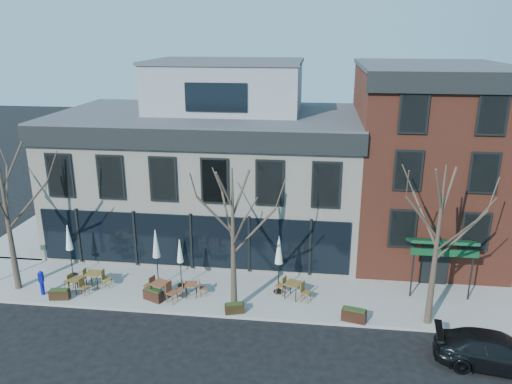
# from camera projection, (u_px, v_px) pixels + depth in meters

# --- Properties ---
(ground) EXTENTS (120.00, 120.00, 0.00)m
(ground) POSITION_uv_depth(u_px,v_px,m) (193.00, 272.00, 28.04)
(ground) COLOR black
(ground) RESTS_ON ground
(sidewalk_front) EXTENTS (33.50, 4.70, 0.15)m
(sidewalk_front) POSITION_uv_depth(u_px,v_px,m) (245.00, 293.00, 25.61)
(sidewalk_front) COLOR gray
(sidewalk_front) RESTS_ON ground
(sidewalk_side) EXTENTS (4.50, 12.00, 0.15)m
(sidewalk_side) POSITION_uv_depth(u_px,v_px,m) (57.00, 223.00, 35.01)
(sidewalk_side) COLOR gray
(sidewalk_side) RESTS_ON ground
(corner_building) EXTENTS (18.39, 10.39, 11.10)m
(corner_building) POSITION_uv_depth(u_px,v_px,m) (211.00, 167.00, 31.37)
(corner_building) COLOR beige
(corner_building) RESTS_ON ground
(red_brick_building) EXTENTS (8.20, 11.78, 11.18)m
(red_brick_building) POSITION_uv_depth(u_px,v_px,m) (424.00, 160.00, 29.49)
(red_brick_building) COLOR brown
(red_brick_building) RESTS_ON ground
(tree_corner) EXTENTS (3.93, 3.98, 7.92)m
(tree_corner) POSITION_uv_depth(u_px,v_px,m) (7.00, 214.00, 24.71)
(tree_corner) COLOR #382B21
(tree_corner) RESTS_ON sidewalk_front
(tree_mid) EXTENTS (3.50, 3.55, 7.04)m
(tree_mid) POSITION_uv_depth(u_px,v_px,m) (233.00, 240.00, 22.84)
(tree_mid) COLOR #382B21
(tree_mid) RESTS_ON sidewalk_front
(tree_right) EXTENTS (3.72, 3.77, 7.48)m
(tree_right) POSITION_uv_depth(u_px,v_px,m) (437.00, 245.00, 21.71)
(tree_right) COLOR #382B21
(tree_right) RESTS_ON sidewalk_front
(parked_sedan) EXTENTS (5.00, 2.57, 1.39)m
(parked_sedan) POSITION_uv_depth(u_px,v_px,m) (497.00, 352.00, 19.92)
(parked_sedan) COLOR black
(parked_sedan) RESTS_ON ground
(call_box) EXTENTS (0.26, 0.26, 1.33)m
(call_box) POSITION_uv_depth(u_px,v_px,m) (42.00, 282.00, 25.12)
(call_box) COLOR #0B119B
(call_box) RESTS_ON sidewalk_front
(cafe_set_0) EXTENTS (1.63, 1.02, 0.85)m
(cafe_set_0) POSITION_uv_depth(u_px,v_px,m) (76.00, 284.00, 25.48)
(cafe_set_0) COLOR brown
(cafe_set_0) RESTS_ON sidewalk_front
(cafe_set_1) EXTENTS (1.85, 0.75, 0.97)m
(cafe_set_1) POSITION_uv_depth(u_px,v_px,m) (94.00, 278.00, 25.96)
(cafe_set_1) COLOR brown
(cafe_set_1) RESTS_ON sidewalk_front
(cafe_set_2) EXTENTS (2.01, 1.26, 1.05)m
(cafe_set_2) POSITION_uv_depth(u_px,v_px,m) (160.00, 288.00, 24.81)
(cafe_set_2) COLOR brown
(cafe_set_2) RESTS_ON sidewalk_front
(cafe_set_3) EXTENTS (1.61, 0.73, 0.83)m
(cafe_set_3) POSITION_uv_depth(u_px,v_px,m) (191.00, 288.00, 25.07)
(cafe_set_3) COLOR brown
(cafe_set_3) RESTS_ON sidewalk_front
(cafe_set_4) EXTENTS (1.92, 1.20, 1.00)m
(cafe_set_4) POSITION_uv_depth(u_px,v_px,m) (293.00, 288.00, 24.87)
(cafe_set_4) COLOR brown
(cafe_set_4) RESTS_ON sidewalk_front
(umbrella_0) EXTENTS (0.47, 0.47, 2.95)m
(umbrella_0) POSITION_uv_depth(u_px,v_px,m) (69.00, 240.00, 26.66)
(umbrella_0) COLOR black
(umbrella_0) RESTS_ON sidewalk_front
(umbrella_1) EXTENTS (0.50, 0.50, 3.14)m
(umbrella_1) POSITION_uv_depth(u_px,v_px,m) (156.00, 247.00, 25.53)
(umbrella_1) COLOR black
(umbrella_1) RESTS_ON sidewalk_front
(umbrella_2) EXTENTS (0.42, 0.42, 2.64)m
(umbrella_2) POSITION_uv_depth(u_px,v_px,m) (180.00, 254.00, 25.59)
(umbrella_2) COLOR black
(umbrella_2) RESTS_ON sidewalk_front
(umbrella_3) EXTENTS (0.50, 0.50, 3.12)m
(umbrella_3) POSITION_uv_depth(u_px,v_px,m) (279.00, 253.00, 24.86)
(umbrella_3) COLOR black
(umbrella_3) RESTS_ON sidewalk_front
(planter_0) EXTENTS (1.02, 0.54, 0.54)m
(planter_0) POSITION_uv_depth(u_px,v_px,m) (60.00, 294.00, 24.82)
(planter_0) COLOR black
(planter_0) RESTS_ON sidewalk_front
(planter_1) EXTENTS (1.13, 0.82, 0.59)m
(planter_1) POSITION_uv_depth(u_px,v_px,m) (154.00, 295.00, 24.71)
(planter_1) COLOR black
(planter_1) RESTS_ON sidewalk_front
(planter_2) EXTENTS (0.97, 0.61, 0.51)m
(planter_2) POSITION_uv_depth(u_px,v_px,m) (234.00, 308.00, 23.60)
(planter_2) COLOR black
(planter_2) RESTS_ON sidewalk_front
(planter_3) EXTENTS (1.19, 0.70, 0.63)m
(planter_3) POSITION_uv_depth(u_px,v_px,m) (354.00, 315.00, 22.92)
(planter_3) COLOR black
(planter_3) RESTS_ON sidewalk_front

